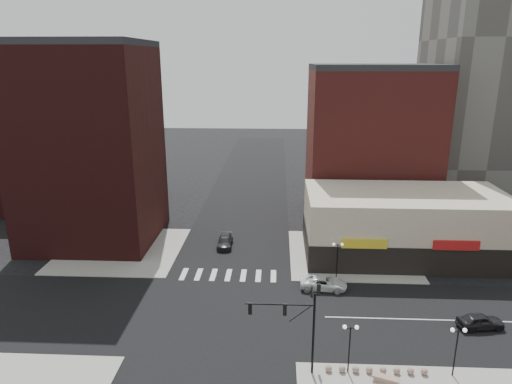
{
  "coord_description": "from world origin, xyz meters",
  "views": [
    {
      "loc": [
        5.34,
        -38.42,
        23.62
      ],
      "look_at": [
        3.22,
        4.4,
        11.0
      ],
      "focal_mm": 32.0,
      "sensor_mm": 36.0,
      "label": 1
    }
  ],
  "objects_px": {
    "white_suv": "(324,283)",
    "dark_sedan_north": "(225,242)",
    "street_lamp_se_a": "(350,337)",
    "traffic_signal": "(301,315)",
    "street_lamp_ne": "(338,251)",
    "stone_bench": "(386,379)",
    "dark_sedan_east": "(480,321)",
    "street_lamp_se_b": "(457,340)"
  },
  "relations": [
    {
      "from": "street_lamp_ne",
      "to": "stone_bench",
      "type": "height_order",
      "value": "street_lamp_ne"
    },
    {
      "from": "white_suv",
      "to": "dark_sedan_north",
      "type": "relative_size",
      "value": 1.08
    },
    {
      "from": "stone_bench",
      "to": "street_lamp_se_a",
      "type": "bearing_deg",
      "value": -179.49
    },
    {
      "from": "street_lamp_ne",
      "to": "dark_sedan_north",
      "type": "relative_size",
      "value": 0.91
    },
    {
      "from": "street_lamp_se_a",
      "to": "white_suv",
      "type": "relative_size",
      "value": 0.84
    },
    {
      "from": "street_lamp_se_a",
      "to": "white_suv",
      "type": "height_order",
      "value": "street_lamp_se_a"
    },
    {
      "from": "street_lamp_se_b",
      "to": "traffic_signal",
      "type": "bearing_deg",
      "value": 179.18
    },
    {
      "from": "traffic_signal",
      "to": "dark_sedan_north",
      "type": "bearing_deg",
      "value": 109.67
    },
    {
      "from": "traffic_signal",
      "to": "stone_bench",
      "type": "xyz_separation_m",
      "value": [
        6.46,
        -1.17,
        -4.59
      ]
    },
    {
      "from": "stone_bench",
      "to": "traffic_signal",
      "type": "bearing_deg",
      "value": -169.4
    },
    {
      "from": "traffic_signal",
      "to": "white_suv",
      "type": "bearing_deg",
      "value": 76.89
    },
    {
      "from": "street_lamp_ne",
      "to": "dark_sedan_east",
      "type": "bearing_deg",
      "value": -37.53
    },
    {
      "from": "street_lamp_se_a",
      "to": "street_lamp_ne",
      "type": "bearing_deg",
      "value": 86.42
    },
    {
      "from": "street_lamp_se_a",
      "to": "dark_sedan_north",
      "type": "bearing_deg",
      "value": 116.99
    },
    {
      "from": "street_lamp_se_b",
      "to": "dark_sedan_east",
      "type": "relative_size",
      "value": 1.0
    },
    {
      "from": "street_lamp_se_a",
      "to": "dark_sedan_north",
      "type": "height_order",
      "value": "street_lamp_se_a"
    },
    {
      "from": "dark_sedan_east",
      "to": "dark_sedan_north",
      "type": "distance_m",
      "value": 30.79
    },
    {
      "from": "traffic_signal",
      "to": "street_lamp_ne",
      "type": "distance_m",
      "value": 16.62
    },
    {
      "from": "street_lamp_se_b",
      "to": "dark_sedan_north",
      "type": "bearing_deg",
      "value": 129.94
    },
    {
      "from": "traffic_signal",
      "to": "white_suv",
      "type": "xyz_separation_m",
      "value": [
        3.12,
        13.39,
        -4.27
      ]
    },
    {
      "from": "street_lamp_se_b",
      "to": "white_suv",
      "type": "relative_size",
      "value": 0.84
    },
    {
      "from": "traffic_signal",
      "to": "street_lamp_ne",
      "type": "bearing_deg",
      "value": 73.25
    },
    {
      "from": "white_suv",
      "to": "dark_sedan_east",
      "type": "xyz_separation_m",
      "value": [
        13.54,
        -6.69,
        0.02
      ]
    },
    {
      "from": "traffic_signal",
      "to": "street_lamp_ne",
      "type": "relative_size",
      "value": 1.87
    },
    {
      "from": "street_lamp_ne",
      "to": "dark_sedan_east",
      "type": "distance_m",
      "value": 15.22
    },
    {
      "from": "street_lamp_se_a",
      "to": "white_suv",
      "type": "xyz_separation_m",
      "value": [
        -0.65,
        13.56,
        -2.6
      ]
    },
    {
      "from": "street_lamp_se_b",
      "to": "street_lamp_ne",
      "type": "xyz_separation_m",
      "value": [
        -7.0,
        16.0,
        0.0
      ]
    },
    {
      "from": "dark_sedan_north",
      "to": "traffic_signal",
      "type": "bearing_deg",
      "value": -71.62
    },
    {
      "from": "white_suv",
      "to": "dark_sedan_east",
      "type": "height_order",
      "value": "dark_sedan_east"
    },
    {
      "from": "street_lamp_ne",
      "to": "stone_bench",
      "type": "distance_m",
      "value": 17.33
    },
    {
      "from": "white_suv",
      "to": "stone_bench",
      "type": "relative_size",
      "value": 2.37
    },
    {
      "from": "white_suv",
      "to": "dark_sedan_north",
      "type": "xyz_separation_m",
      "value": [
        -11.78,
        10.83,
        -0.02
      ]
    },
    {
      "from": "street_lamp_se_a",
      "to": "street_lamp_ne",
      "type": "xyz_separation_m",
      "value": [
        1.0,
        16.0,
        0.0
      ]
    },
    {
      "from": "dark_sedan_north",
      "to": "stone_bench",
      "type": "relative_size",
      "value": 2.19
    },
    {
      "from": "dark_sedan_north",
      "to": "street_lamp_se_a",
      "type": "bearing_deg",
      "value": -64.3
    },
    {
      "from": "street_lamp_se_b",
      "to": "street_lamp_ne",
      "type": "bearing_deg",
      "value": 113.63
    },
    {
      "from": "traffic_signal",
      "to": "dark_sedan_east",
      "type": "xyz_separation_m",
      "value": [
        16.66,
        6.7,
        -4.25
      ]
    },
    {
      "from": "dark_sedan_north",
      "to": "street_lamp_se_b",
      "type": "bearing_deg",
      "value": -51.35
    },
    {
      "from": "white_suv",
      "to": "dark_sedan_north",
      "type": "bearing_deg",
      "value": 51.89
    },
    {
      "from": "traffic_signal",
      "to": "street_lamp_se_a",
      "type": "relative_size",
      "value": 1.87
    },
    {
      "from": "street_lamp_se_a",
      "to": "stone_bench",
      "type": "distance_m",
      "value": 4.1
    },
    {
      "from": "white_suv",
      "to": "traffic_signal",
      "type": "bearing_deg",
      "value": 171.38
    }
  ]
}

